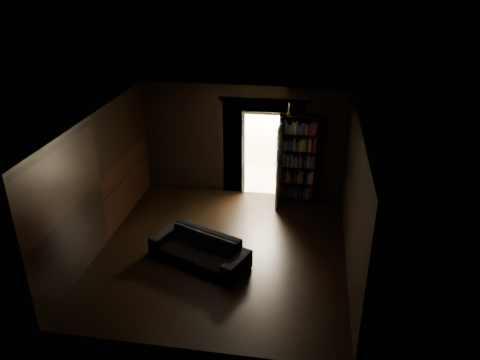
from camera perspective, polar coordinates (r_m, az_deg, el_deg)
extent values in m
plane|color=black|center=(9.81, -2.12, -8.56)|extent=(5.50, 5.50, 0.00)
cube|color=black|center=(11.87, -5.48, 5.18)|extent=(2.55, 0.10, 2.80)
cube|color=black|center=(11.52, 8.94, 4.35)|extent=(1.55, 0.10, 2.80)
cube|color=black|center=(11.25, 2.97, 9.75)|extent=(0.90, 0.10, 0.70)
cube|color=black|center=(9.86, -16.67, -0.16)|extent=(0.02, 5.50, 2.80)
cube|color=black|center=(8.99, 13.58, -2.31)|extent=(0.02, 5.50, 2.80)
cube|color=black|center=(6.82, -6.79, -11.48)|extent=(5.00, 0.02, 2.80)
cube|color=beige|center=(8.57, -2.42, 7.18)|extent=(5.00, 5.50, 0.02)
cube|color=white|center=(11.64, 2.78, 3.02)|extent=(1.04, 0.06, 2.17)
cube|color=beige|center=(12.92, 3.14, 0.02)|extent=(2.20, 1.80, 0.10)
cube|color=#EFE5CF|center=(13.23, 3.67, 6.48)|extent=(2.20, 0.10, 2.40)
cube|color=#EFE5CF|center=(12.57, -1.51, 5.50)|extent=(0.10, 1.60, 2.40)
cube|color=#EFE5CF|center=(12.38, 8.13, 4.93)|extent=(0.10, 1.60, 2.40)
cube|color=#EFE5CF|center=(12.06, 3.42, 10.82)|extent=(2.20, 1.80, 0.10)
cube|color=#CD6E7C|center=(12.88, 3.77, 10.69)|extent=(2.00, 0.04, 0.26)
imported|color=black|center=(9.30, -5.01, -7.90)|extent=(2.19, 1.59, 0.77)
cube|color=black|center=(11.40, 6.97, 2.62)|extent=(0.92, 0.40, 2.20)
cube|color=white|center=(12.96, 6.10, 4.20)|extent=(0.87, 0.82, 1.65)
cube|color=white|center=(11.22, 4.82, 1.93)|extent=(0.09, 0.85, 2.05)
cube|color=silver|center=(11.00, 6.00, 8.66)|extent=(0.11, 0.11, 0.27)
cube|color=black|center=(12.54, 6.64, 8.10)|extent=(0.67, 0.16, 0.27)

